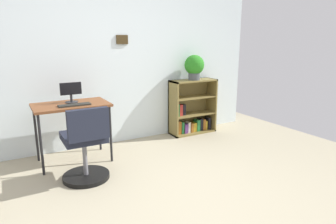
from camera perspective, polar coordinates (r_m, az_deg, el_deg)
ground_plane at (r=2.88m, az=1.47°, el=-18.56°), size 6.24×6.24×0.00m
wall_back at (r=4.44m, az=-13.00°, el=8.48°), size 5.20×0.12×2.32m
desk at (r=3.91m, az=-17.99°, el=0.49°), size 0.91×0.56×0.76m
monitor at (r=3.94m, az=-18.06°, el=3.63°), size 0.26×0.16×0.26m
keyboard at (r=3.77m, az=-17.44°, el=1.30°), size 0.38×0.12×0.02m
office_chair at (r=3.40m, az=-15.46°, el=-6.77°), size 0.52×0.55×0.86m
bookshelf_low at (r=5.00m, az=4.41°, el=0.42°), size 0.78×0.30×0.90m
potted_plant_on_shelf at (r=4.85m, az=5.05°, el=8.72°), size 0.32×0.32×0.40m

